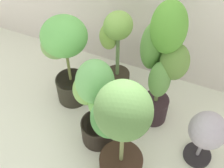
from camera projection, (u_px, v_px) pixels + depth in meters
The scene contains 7 objects.
ground_plane at pixel (89, 150), 2.01m from camera, with size 8.00×8.00×0.00m, color silver.
potted_plant_back_center at pixel (116, 52), 2.08m from camera, with size 0.29×0.26×0.72m.
potted_plant_center at pixel (96, 102), 1.77m from camera, with size 0.32×0.24×0.72m.
potted_plant_back_right at pixel (163, 61), 1.75m from camera, with size 0.32×0.30×0.97m.
potted_plant_front_right at pixel (120, 132), 1.54m from camera, with size 0.40×0.36×0.84m.
potted_plant_back_left at pixel (65, 54), 1.98m from camera, with size 0.40×0.35×0.73m.
floor_fan at pixel (207, 132), 1.77m from camera, with size 0.32×0.32×0.42m.
Camera 1 is at (0.52, -0.85, 1.81)m, focal length 48.51 mm.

